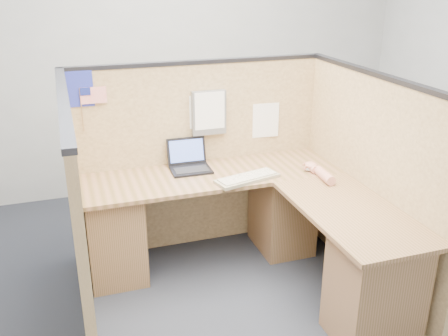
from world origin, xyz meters
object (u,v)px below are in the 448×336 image
object	(u,v)px
laptop	(189,162)
mouse	(310,168)
keyboard	(247,178)
l_desk	(252,233)

from	to	relation	value
laptop	mouse	world-z (taller)	laptop
laptop	keyboard	size ratio (longest dim) A/B	0.60
laptop	mouse	xyz separation A→B (m)	(0.87, -0.34, -0.03)
l_desk	laptop	bearing A→B (deg)	119.90
laptop	mouse	distance (m)	0.93
keyboard	mouse	distance (m)	0.52
keyboard	mouse	size ratio (longest dim) A/B	4.94
keyboard	l_desk	bearing A→B (deg)	-112.55
l_desk	mouse	world-z (taller)	mouse
laptop	mouse	bearing A→B (deg)	-20.09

